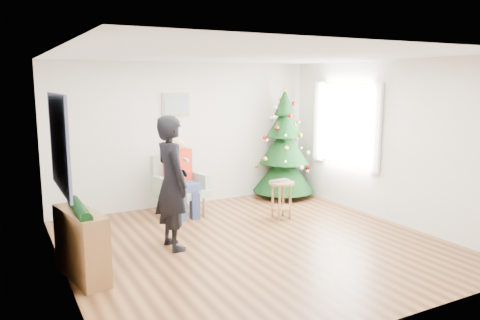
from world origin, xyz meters
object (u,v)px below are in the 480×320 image
console (81,245)px  standing_man (172,183)px  stool (281,200)px  armchair (179,193)px  christmas_tree (284,147)px

console → standing_man: bearing=8.3°
stool → armchair: 1.74m
armchair → console: (-1.94, -1.94, 0.02)m
stool → armchair: bearing=143.2°
christmas_tree → armchair: christmas_tree is taller
stool → standing_man: standing_man is taller
christmas_tree → console: bearing=-152.7°
christmas_tree → standing_man: (-2.95, -1.73, -0.08)m
standing_man → console: bearing=106.5°
armchair → standing_man: bearing=-125.0°
armchair → standing_man: standing_man is taller
stool → standing_man: 2.18m
console → christmas_tree: bearing=16.3°
armchair → standing_man: size_ratio=0.56×
stool → standing_man: (-2.05, -0.44, 0.59)m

